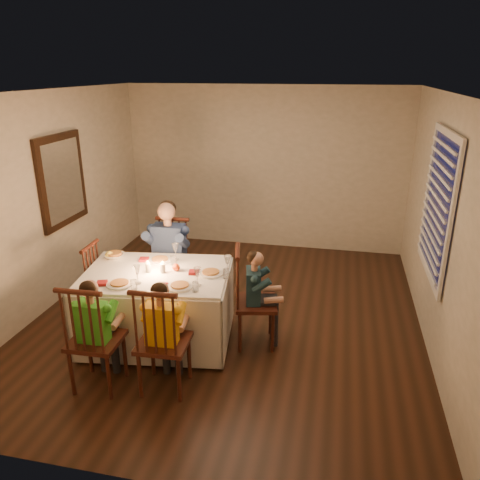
% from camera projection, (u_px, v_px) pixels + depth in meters
% --- Properties ---
extents(ground, '(5.00, 5.00, 0.00)m').
position_uv_depth(ground, '(228.00, 315.00, 5.69)').
color(ground, black).
rests_on(ground, ground).
extents(wall_left, '(0.02, 5.00, 2.60)m').
position_uv_depth(wall_left, '(48.00, 202.00, 5.69)').
color(wall_left, beige).
rests_on(wall_left, ground).
extents(wall_right, '(0.02, 5.00, 2.60)m').
position_uv_depth(wall_right, '(440.00, 227.00, 4.80)').
color(wall_right, beige).
rests_on(wall_right, ground).
extents(wall_back, '(4.50, 0.02, 2.60)m').
position_uv_depth(wall_back, '(264.00, 169.00, 7.53)').
color(wall_back, beige).
rests_on(wall_back, ground).
extents(ceiling, '(5.00, 5.00, 0.00)m').
position_uv_depth(ceiling, '(226.00, 92.00, 4.79)').
color(ceiling, white).
rests_on(ceiling, wall_back).
extents(dining_table, '(1.68, 1.31, 0.78)m').
position_uv_depth(dining_table, '(157.00, 292.00, 5.01)').
color(dining_table, silver).
rests_on(dining_table, ground).
extents(chair_adult, '(0.46, 0.44, 1.10)m').
position_uv_depth(chair_adult, '(172.00, 303.00, 5.98)').
color(chair_adult, '#3B1510').
rests_on(chair_adult, ground).
extents(chair_near_left, '(0.46, 0.44, 1.10)m').
position_uv_depth(chair_near_left, '(101.00, 384.00, 4.46)').
color(chair_near_left, '#3B1510').
rests_on(chair_near_left, ground).
extents(chair_near_right, '(0.47, 0.45, 1.10)m').
position_uv_depth(chair_near_right, '(167.00, 387.00, 4.42)').
color(chair_near_right, '#3B1510').
rests_on(chair_near_right, ground).
extents(chair_end, '(0.51, 0.53, 1.10)m').
position_uv_depth(chair_end, '(255.00, 342.00, 5.14)').
color(chair_end, '#3B1510').
rests_on(chair_end, ground).
extents(chair_extra, '(0.41, 0.43, 1.01)m').
position_uv_depth(chair_extra, '(113.00, 325.00, 5.47)').
color(chair_extra, '#3B1510').
rests_on(chair_extra, ground).
extents(adult, '(0.53, 0.49, 1.35)m').
position_uv_depth(adult, '(172.00, 303.00, 5.98)').
color(adult, navy).
rests_on(adult, ground).
extents(child_green, '(0.38, 0.35, 1.10)m').
position_uv_depth(child_green, '(101.00, 384.00, 4.46)').
color(child_green, green).
rests_on(child_green, ground).
extents(child_yellow, '(0.39, 0.36, 1.10)m').
position_uv_depth(child_yellow, '(167.00, 387.00, 4.42)').
color(child_yellow, '#F4AE1A').
rests_on(child_yellow, ground).
extents(child_teal, '(0.39, 0.42, 1.07)m').
position_uv_depth(child_teal, '(255.00, 342.00, 5.14)').
color(child_teal, '#19323E').
rests_on(child_teal, ground).
extents(setting_adult, '(0.29, 0.29, 0.02)m').
position_uv_depth(setting_adult, '(160.00, 260.00, 5.21)').
color(setting_adult, white).
rests_on(setting_adult, dining_table).
extents(setting_green, '(0.29, 0.29, 0.02)m').
position_uv_depth(setting_green, '(120.00, 284.00, 4.64)').
color(setting_green, white).
rests_on(setting_green, dining_table).
extents(setting_yellow, '(0.29, 0.29, 0.02)m').
position_uv_depth(setting_yellow, '(180.00, 286.00, 4.59)').
color(setting_yellow, white).
rests_on(setting_yellow, dining_table).
extents(setting_teal, '(0.29, 0.29, 0.02)m').
position_uv_depth(setting_teal, '(211.00, 273.00, 4.89)').
color(setting_teal, white).
rests_on(setting_teal, dining_table).
extents(candle_left, '(0.06, 0.06, 0.10)m').
position_uv_depth(candle_left, '(148.00, 268.00, 4.92)').
color(candle_left, silver).
rests_on(candle_left, dining_table).
extents(candle_right, '(0.06, 0.06, 0.10)m').
position_uv_depth(candle_right, '(163.00, 268.00, 4.91)').
color(candle_right, silver).
rests_on(candle_right, dining_table).
extents(squash, '(0.09, 0.09, 0.09)m').
position_uv_depth(squash, '(109.00, 255.00, 5.26)').
color(squash, yellow).
rests_on(squash, dining_table).
extents(orange_fruit, '(0.08, 0.08, 0.08)m').
position_uv_depth(orange_fruit, '(176.00, 267.00, 4.96)').
color(orange_fruit, '#F34B14').
rests_on(orange_fruit, dining_table).
extents(serving_bowl, '(0.25, 0.25, 0.05)m').
position_uv_depth(serving_bowl, '(114.00, 256.00, 5.29)').
color(serving_bowl, white).
rests_on(serving_bowl, dining_table).
extents(wall_mirror, '(0.06, 0.95, 1.15)m').
position_uv_depth(wall_mirror, '(62.00, 180.00, 5.89)').
color(wall_mirror, black).
rests_on(wall_mirror, wall_left).
extents(window_blinds, '(0.07, 1.34, 1.54)m').
position_uv_depth(window_blinds, '(437.00, 205.00, 4.83)').
color(window_blinds, '#0D1036').
rests_on(window_blinds, wall_right).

